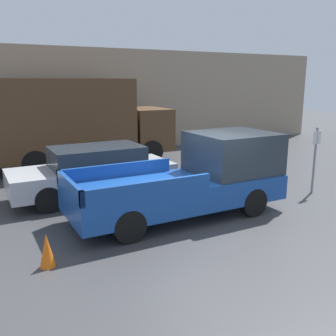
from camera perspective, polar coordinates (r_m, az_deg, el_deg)
name	(u,v)px	position (r m, az deg, el deg)	size (l,w,h in m)	color
ground_plane	(203,218)	(9.49, 5.42, -7.64)	(60.00, 60.00, 0.00)	#3D3D3F
building_wall	(87,102)	(17.87, -12.31, 9.85)	(28.00, 0.15, 4.83)	gray
pickup_truck	(196,177)	(9.64, 4.35, -1.43)	(5.47, 2.07, 2.03)	#194799
car	(94,171)	(11.22, -11.20, -0.45)	(4.73, 1.84, 1.49)	#B7BABF
delivery_truck	(72,120)	(15.44, -14.48, 7.06)	(7.42, 2.58, 3.44)	#4C331E
parking_sign	(315,156)	(12.11, 21.48, 1.69)	(0.30, 0.07, 2.01)	gray
traffic_cone	(47,250)	(7.38, -17.97, -11.85)	(0.29, 0.29, 0.65)	orange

